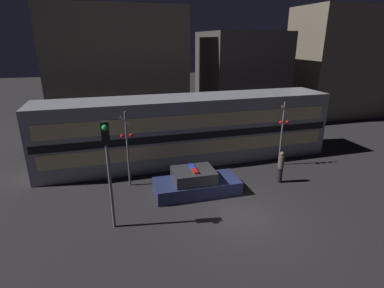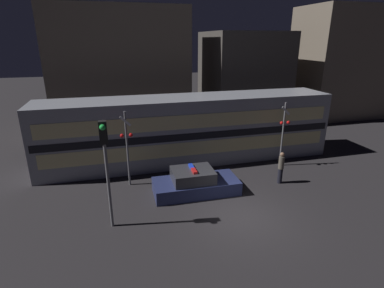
{
  "view_description": "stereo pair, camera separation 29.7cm",
  "coord_description": "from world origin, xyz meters",
  "px_view_note": "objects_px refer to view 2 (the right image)",
  "views": [
    {
      "loc": [
        -5.47,
        -10.54,
        7.54
      ],
      "look_at": [
        -1.0,
        4.97,
        1.88
      ],
      "focal_mm": 28.0,
      "sensor_mm": 36.0,
      "label": 1
    },
    {
      "loc": [
        -5.18,
        -10.62,
        7.54
      ],
      "look_at": [
        -1.0,
        4.97,
        1.88
      ],
      "focal_mm": 28.0,
      "sensor_mm": 36.0,
      "label": 2
    }
  ],
  "objects_px": {
    "traffic_light_corner": "(105,154)",
    "police_car": "(195,183)",
    "pedestrian": "(281,167)",
    "crossing_signal_near": "(283,131)",
    "train": "(189,129)"
  },
  "relations": [
    {
      "from": "traffic_light_corner",
      "to": "police_car",
      "type": "bearing_deg",
      "value": 24.84
    },
    {
      "from": "crossing_signal_near",
      "to": "traffic_light_corner",
      "type": "height_order",
      "value": "traffic_light_corner"
    },
    {
      "from": "crossing_signal_near",
      "to": "traffic_light_corner",
      "type": "relative_size",
      "value": 0.87
    },
    {
      "from": "police_car",
      "to": "pedestrian",
      "type": "xyz_separation_m",
      "value": [
        4.83,
        -0.14,
        0.4
      ]
    },
    {
      "from": "crossing_signal_near",
      "to": "traffic_light_corner",
      "type": "bearing_deg",
      "value": -159.05
    },
    {
      "from": "train",
      "to": "police_car",
      "type": "height_order",
      "value": "train"
    },
    {
      "from": "police_car",
      "to": "crossing_signal_near",
      "type": "relative_size",
      "value": 1.09
    },
    {
      "from": "traffic_light_corner",
      "to": "pedestrian",
      "type": "bearing_deg",
      "value": 11.29
    },
    {
      "from": "train",
      "to": "pedestrian",
      "type": "height_order",
      "value": "train"
    },
    {
      "from": "pedestrian",
      "to": "traffic_light_corner",
      "type": "xyz_separation_m",
      "value": [
        -9.03,
        -1.8,
        2.38
      ]
    },
    {
      "from": "crossing_signal_near",
      "to": "police_car",
      "type": "bearing_deg",
      "value": -161.83
    },
    {
      "from": "police_car",
      "to": "pedestrian",
      "type": "relative_size",
      "value": 2.43
    },
    {
      "from": "pedestrian",
      "to": "traffic_light_corner",
      "type": "height_order",
      "value": "traffic_light_corner"
    },
    {
      "from": "pedestrian",
      "to": "crossing_signal_near",
      "type": "xyz_separation_m",
      "value": [
        1.29,
        2.15,
        1.36
      ]
    },
    {
      "from": "train",
      "to": "crossing_signal_near",
      "type": "distance_m",
      "value": 5.85
    }
  ]
}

